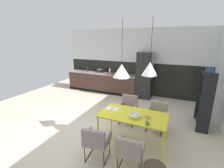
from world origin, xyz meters
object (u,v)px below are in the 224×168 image
object	(u,v)px
armchair_head_of_table	(130,149)
mug_wide_latte	(147,123)
armchair_facing_counter	(96,139)
bottle_oil_tall	(87,70)
armchair_corner_seat	(129,106)
fruit_bowl	(135,115)
bottle_wine_green	(104,70)
refrigerator_column	(145,75)
open_shelf_unit	(205,98)
dining_table	(133,116)
open_book	(112,109)
cooking_pot	(100,71)
armchair_far_side	(157,113)
mug_short_terracotta	(147,116)
bottle_spice_small	(110,72)
pendant_lamp_over_table_near	(122,71)
pendant_lamp_over_table_far	(150,69)

from	to	relation	value
armchair_head_of_table	mug_wide_latte	world-z (taller)	mug_wide_latte
armchair_facing_counter	bottle_oil_tall	world-z (taller)	bottle_oil_tall
armchair_corner_seat	fruit_bowl	world-z (taller)	fruit_bowl
bottle_oil_tall	bottle_wine_green	world-z (taller)	bottle_wine_green
refrigerator_column	open_shelf_unit	xyz separation A→B (m)	(2.02, -1.69, -0.09)
refrigerator_column	mug_wide_latte	size ratio (longest dim) A/B	16.87
dining_table	open_book	world-z (taller)	open_book
cooking_pot	bottle_oil_tall	size ratio (longest dim) A/B	0.87
armchair_far_side	mug_short_terracotta	xyz separation A→B (m)	(-0.10, -0.89, 0.30)
open_shelf_unit	bottle_oil_tall	bearing A→B (deg)	-108.40
cooking_pot	fruit_bowl	bearing A→B (deg)	-51.73
armchair_far_side	armchair_facing_counter	world-z (taller)	armchair_far_side
armchair_head_of_table	mug_short_terracotta	distance (m)	0.84
cooking_pot	armchair_facing_counter	bearing A→B (deg)	-62.83
open_book	bottle_spice_small	bearing A→B (deg)	116.04
dining_table	armchair_far_side	bearing A→B (deg)	63.01
armchair_far_side	bottle_oil_tall	xyz separation A→B (m)	(-3.62, 2.26, 0.51)
armchair_corner_seat	bottle_oil_tall	xyz separation A→B (m)	(-2.78, 2.18, 0.50)
cooking_pot	pendant_lamp_over_table_near	distance (m)	4.09
bottle_spice_small	pendant_lamp_over_table_far	distance (m)	3.94
armchair_head_of_table	pendant_lamp_over_table_near	size ratio (longest dim) A/B	0.61
mug_short_terracotta	bottle_wine_green	world-z (taller)	bottle_wine_green
open_book	open_shelf_unit	bearing A→B (deg)	34.52
armchair_corner_seat	armchair_facing_counter	xyz separation A→B (m)	(-0.10, -1.76, -0.01)
refrigerator_column	fruit_bowl	world-z (taller)	refrigerator_column
fruit_bowl	open_book	size ratio (longest dim) A/B	0.86
dining_table	bottle_wine_green	distance (m)	4.05
armchair_far_side	pendant_lamp_over_table_far	world-z (taller)	pendant_lamp_over_table_far
armchair_far_side	bottle_oil_tall	bearing A→B (deg)	-22.55
open_book	pendant_lamp_over_table_far	bearing A→B (deg)	-3.82
open_shelf_unit	refrigerator_column	bearing A→B (deg)	-129.90
pendant_lamp_over_table_far	armchair_corner_seat	bearing A→B (deg)	128.05
bottle_spice_small	armchair_corner_seat	bearing A→B (deg)	-53.35
armchair_far_side	mug_wide_latte	world-z (taller)	mug_wide_latte
refrigerator_column	dining_table	distance (m)	3.25
bottle_spice_small	bottle_wine_green	bearing A→B (deg)	156.82
armchair_corner_seat	open_book	size ratio (longest dim) A/B	2.58
armchair_far_side	pendant_lamp_over_table_far	distance (m)	1.56
open_shelf_unit	bottle_spice_small	bearing A→B (deg)	-113.75
fruit_bowl	pendant_lamp_over_table_far	bearing A→B (deg)	30.52
cooking_pot	bottle_spice_small	distance (m)	0.64
refrigerator_column	cooking_pot	distance (m)	2.15
armchair_head_of_table	pendant_lamp_over_table_far	size ratio (longest dim) A/B	0.66
dining_table	pendant_lamp_over_table_far	bearing A→B (deg)	3.05
armchair_facing_counter	pendant_lamp_over_table_near	xyz separation A→B (m)	(0.20, 0.85, 1.24)
open_book	mug_short_terracotta	bearing A→B (deg)	-7.96
bottle_wine_green	pendant_lamp_over_table_near	distance (m)	3.92
dining_table	bottle_wine_green	world-z (taller)	bottle_wine_green
refrigerator_column	pendant_lamp_over_table_far	size ratio (longest dim) A/B	1.70
bottle_spice_small	bottle_oil_tall	size ratio (longest dim) A/B	0.95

